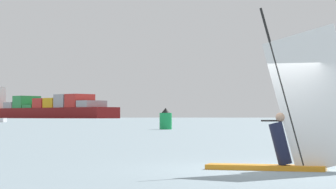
# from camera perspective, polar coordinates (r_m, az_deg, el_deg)

# --- Properties ---
(ground_plane) EXTENTS (4000.00, 4000.00, 0.00)m
(ground_plane) POSITION_cam_1_polar(r_m,az_deg,el_deg) (17.12, 7.62, -5.95)
(ground_plane) COLOR gray
(windsurfer) EXTENTS (3.71, 1.41, 3.93)m
(windsurfer) POSITION_cam_1_polar(r_m,az_deg,el_deg) (16.90, 9.78, -2.79)
(windsurfer) COLOR orange
(windsurfer) RESTS_ON ground_plane
(cargo_ship) EXTENTS (147.48, 148.28, 34.33)m
(cargo_ship) POSITION_cam_1_polar(r_m,az_deg,el_deg) (607.45, -10.57, -1.09)
(cargo_ship) COLOR maroon
(cargo_ship) RESTS_ON ground_plane
(distant_headland) EXTENTS (1127.38, 549.55, 35.93)m
(distant_headland) POSITION_cam_1_polar(r_m,az_deg,el_deg) (1296.39, 4.93, -1.03)
(distant_headland) COLOR #60665B
(distant_headland) RESTS_ON ground_plane
(channel_buoy) EXTENTS (1.22, 1.22, 2.12)m
(channel_buoy) POSITION_cam_1_polar(r_m,az_deg,el_deg) (70.40, -0.18, -2.02)
(channel_buoy) COLOR #19994C
(channel_buoy) RESTS_ON ground_plane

